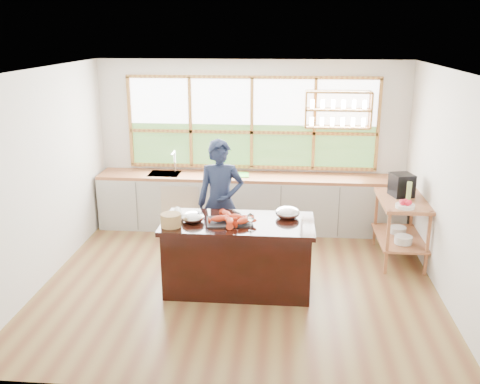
# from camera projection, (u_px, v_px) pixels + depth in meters

# --- Properties ---
(ground_plane) EXTENTS (5.00, 5.00, 0.00)m
(ground_plane) POSITION_uv_depth(u_px,v_px,m) (240.00, 281.00, 6.98)
(ground_plane) COLOR olive
(room_shell) EXTENTS (5.02, 4.52, 2.71)m
(room_shell) POSITION_uv_depth(u_px,v_px,m) (245.00, 141.00, 6.95)
(room_shell) COLOR silver
(room_shell) RESTS_ON ground_plane
(back_counter) EXTENTS (4.90, 0.63, 0.90)m
(back_counter) POSITION_uv_depth(u_px,v_px,m) (249.00, 202.00, 8.69)
(back_counter) COLOR #B0AEA5
(back_counter) RESTS_ON ground_plane
(right_shelf_unit) EXTENTS (0.62, 1.10, 0.90)m
(right_shelf_unit) POSITION_uv_depth(u_px,v_px,m) (401.00, 219.00, 7.46)
(right_shelf_unit) COLOR #A65C38
(right_shelf_unit) RESTS_ON ground_plane
(island) EXTENTS (1.85, 0.90, 0.90)m
(island) POSITION_uv_depth(u_px,v_px,m) (238.00, 255.00, 6.65)
(island) COLOR black
(island) RESTS_ON ground_plane
(cook) EXTENTS (0.68, 0.48, 1.75)m
(cook) POSITION_uv_depth(u_px,v_px,m) (221.00, 203.00, 7.32)
(cook) COLOR #18213B
(cook) RESTS_ON ground_plane
(potted_plant) EXTENTS (0.15, 0.12, 0.26)m
(potted_plant) POSITION_uv_depth(u_px,v_px,m) (222.00, 166.00, 8.62)
(potted_plant) COLOR slate
(potted_plant) RESTS_ON back_counter
(cutting_board) EXTENTS (0.43, 0.34, 0.01)m
(cutting_board) POSITION_uv_depth(u_px,v_px,m) (236.00, 175.00, 8.58)
(cutting_board) COLOR green
(cutting_board) RESTS_ON back_counter
(espresso_machine) EXTENTS (0.35, 0.36, 0.32)m
(espresso_machine) POSITION_uv_depth(u_px,v_px,m) (402.00, 185.00, 7.48)
(espresso_machine) COLOR black
(espresso_machine) RESTS_ON right_shelf_unit
(wine_bottle) EXTENTS (0.08, 0.08, 0.27)m
(wine_bottle) POSITION_uv_depth(u_px,v_px,m) (409.00, 192.00, 7.26)
(wine_bottle) COLOR #A3C061
(wine_bottle) RESTS_ON right_shelf_unit
(fruit_bowl) EXTENTS (0.25, 0.25, 0.11)m
(fruit_bowl) POSITION_uv_depth(u_px,v_px,m) (405.00, 205.00, 7.01)
(fruit_bowl) COLOR silver
(fruit_bowl) RESTS_ON right_shelf_unit
(slate_board) EXTENTS (0.61, 0.49, 0.02)m
(slate_board) POSITION_uv_depth(u_px,v_px,m) (229.00, 222.00, 6.50)
(slate_board) COLOR black
(slate_board) RESTS_ON island
(lobster_pile) EXTENTS (0.52, 0.48, 0.08)m
(lobster_pile) POSITION_uv_depth(u_px,v_px,m) (231.00, 219.00, 6.45)
(lobster_pile) COLOR red
(lobster_pile) RESTS_ON slate_board
(mixing_bowl_left) EXTENTS (0.28, 0.28, 0.14)m
(mixing_bowl_left) POSITION_uv_depth(u_px,v_px,m) (193.00, 217.00, 6.50)
(mixing_bowl_left) COLOR silver
(mixing_bowl_left) RESTS_ON island
(mixing_bowl_right) EXTENTS (0.31, 0.31, 0.15)m
(mixing_bowl_right) POSITION_uv_depth(u_px,v_px,m) (287.00, 213.00, 6.65)
(mixing_bowl_right) COLOR silver
(mixing_bowl_right) RESTS_ON island
(wine_glass) EXTENTS (0.08, 0.08, 0.22)m
(wine_glass) POSITION_uv_depth(u_px,v_px,m) (251.00, 218.00, 6.18)
(wine_glass) COLOR white
(wine_glass) RESTS_ON island
(wicker_basket) EXTENTS (0.24, 0.24, 0.16)m
(wicker_basket) POSITION_uv_depth(u_px,v_px,m) (171.00, 220.00, 6.34)
(wicker_basket) COLOR #AF8D49
(wicker_basket) RESTS_ON island
(parchment_roll) EXTENTS (0.17, 0.31, 0.08)m
(parchment_roll) POSITION_uv_depth(u_px,v_px,m) (179.00, 213.00, 6.70)
(parchment_roll) COLOR white
(parchment_roll) RESTS_ON island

